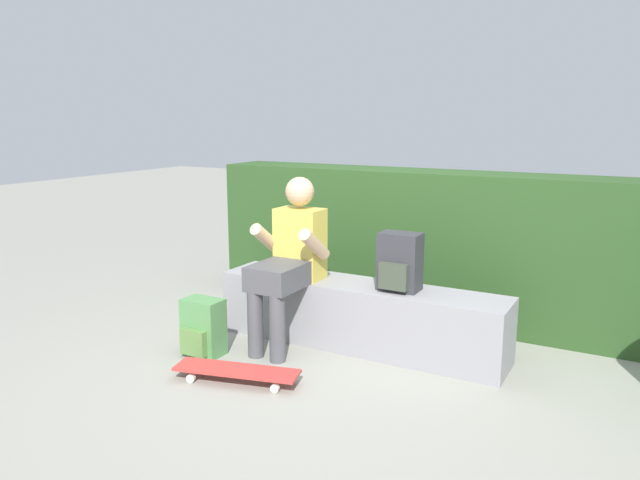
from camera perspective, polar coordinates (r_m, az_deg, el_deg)
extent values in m
plane|color=gray|center=(4.22, 1.29, -11.54)|extent=(24.00, 24.00, 0.00)
cube|color=gray|center=(4.47, 3.69, -7.00)|extent=(2.13, 0.43, 0.47)
cube|color=gold|center=(4.50, -1.86, -0.34)|extent=(0.34, 0.22, 0.52)
sphere|color=#D8AD84|center=(4.43, -1.89, 4.53)|extent=(0.21, 0.21, 0.21)
cube|color=#4C4C51|center=(4.28, -3.98, -3.38)|extent=(0.32, 0.40, 0.17)
cylinder|color=#4C4C51|center=(4.31, -6.03, -7.79)|extent=(0.11, 0.11, 0.47)
cylinder|color=#4C4C51|center=(4.21, -4.00, -8.21)|extent=(0.11, 0.11, 0.47)
cylinder|color=#D8AD84|center=(4.48, -4.98, 0.09)|extent=(0.09, 0.33, 0.27)
cylinder|color=#D8AD84|center=(4.27, -0.52, -0.42)|extent=(0.09, 0.33, 0.27)
cube|color=#BC3833|center=(3.98, -7.76, -11.89)|extent=(0.82, 0.39, 0.02)
cylinder|color=silver|center=(3.97, -3.49, -12.69)|extent=(0.06, 0.04, 0.05)
cylinder|color=silver|center=(3.84, -4.21, -13.57)|extent=(0.06, 0.04, 0.05)
cylinder|color=silver|center=(4.17, -10.97, -11.67)|extent=(0.06, 0.04, 0.05)
cylinder|color=silver|center=(4.05, -11.91, -12.45)|extent=(0.06, 0.04, 0.05)
cube|color=#333338|center=(4.24, 7.45, -2.00)|extent=(0.28, 0.18, 0.40)
cube|color=#3C4435|center=(4.16, 6.83, -3.40)|extent=(0.20, 0.05, 0.18)
cube|color=#51894C|center=(4.41, -10.77, -7.93)|extent=(0.28, 0.18, 0.40)
cube|color=#5B8240|center=(4.36, -11.71, -9.34)|extent=(0.20, 0.05, 0.18)
cube|color=#294920|center=(5.05, 12.42, -0.71)|extent=(4.16, 0.51, 1.21)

